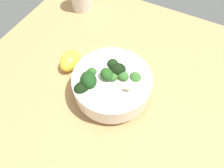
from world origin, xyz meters
The scene contains 3 objects.
ground_plane centered at (0.00, 0.00, -2.28)cm, with size 69.98×69.98×4.56cm, color tan.
bowl_of_broccoli centered at (3.47, -3.54, 4.40)cm, with size 18.58×18.58×9.83cm.
lemon_wedge centered at (-10.35, -0.93, 2.25)cm, with size 6.96×4.78×4.51cm, color yellow.
Camera 1 is at (16.54, -28.24, 46.43)cm, focal length 34.25 mm.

